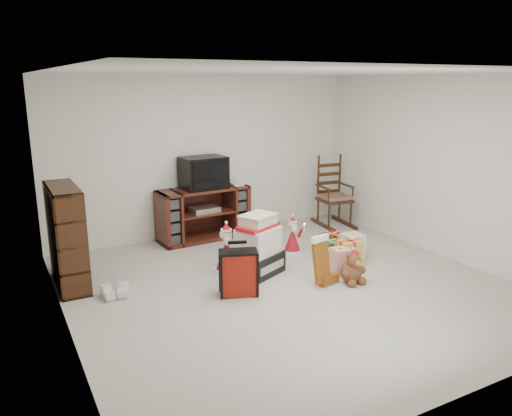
{
  "coord_description": "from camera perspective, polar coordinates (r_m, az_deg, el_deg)",
  "views": [
    {
      "loc": [
        -3.0,
        -4.75,
        2.4
      ],
      "look_at": [
        -0.12,
        0.6,
        0.85
      ],
      "focal_mm": 35.0,
      "sensor_mm": 36.0,
      "label": 1
    }
  ],
  "objects": [
    {
      "name": "stocking",
      "position": [
        6.05,
        7.45,
        -5.99
      ],
      "size": [
        0.31,
        0.18,
        0.63
      ],
      "primitive_type": null,
      "rotation": [
        0.0,
        0.0,
        0.21
      ],
      "color": "#0C6D12",
      "rests_on": "floor"
    },
    {
      "name": "mrs_claus_figurine",
      "position": [
        6.46,
        -3.38,
        -5.15
      ],
      "size": [
        0.32,
        0.31,
        0.66
      ],
      "color": "maroon",
      "rests_on": "floor"
    },
    {
      "name": "rocking_chair",
      "position": [
        8.61,
        8.73,
        0.83
      ],
      "size": [
        0.59,
        0.87,
        1.24
      ],
      "rotation": [
        0.0,
        0.0,
        -0.12
      ],
      "color": "#3C2010",
      "rests_on": "floor"
    },
    {
      "name": "crt_television",
      "position": [
        7.64,
        -6.01,
        4.05
      ],
      "size": [
        0.69,
        0.52,
        0.48
      ],
      "rotation": [
        0.0,
        0.0,
        0.07
      ],
      "color": "black",
      "rests_on": "tv_stand"
    },
    {
      "name": "bookshelf",
      "position": [
        6.35,
        -20.81,
        -3.28
      ],
      "size": [
        0.33,
        1.0,
        1.22
      ],
      "color": "#3C2010",
      "rests_on": "floor"
    },
    {
      "name": "gift_cluster",
      "position": [
        6.95,
        9.34,
        -4.92
      ],
      "size": [
        0.79,
        1.1,
        0.27
      ],
      "color": "#B31418",
      "rests_on": "floor"
    },
    {
      "name": "red_suitcase",
      "position": [
        5.76,
        -2.01,
        -7.41
      ],
      "size": [
        0.46,
        0.34,
        0.63
      ],
      "rotation": [
        0.0,
        0.0,
        -0.35
      ],
      "color": "maroon",
      "rests_on": "floor"
    },
    {
      "name": "room",
      "position": [
        5.73,
        3.9,
        2.66
      ],
      "size": [
        5.01,
        5.01,
        2.51
      ],
      "color": "#ACA89E",
      "rests_on": "ground"
    },
    {
      "name": "teddy_bear",
      "position": [
        6.24,
        10.92,
        -6.91
      ],
      "size": [
        0.26,
        0.23,
        0.39
      ],
      "color": "brown",
      "rests_on": "floor"
    },
    {
      "name": "tv_stand",
      "position": [
        7.78,
        -6.0,
        -0.65
      ],
      "size": [
        1.45,
        0.59,
        0.81
      ],
      "rotation": [
        0.0,
        0.0,
        0.06
      ],
      "color": "#4D1D16",
      "rests_on": "floor"
    },
    {
      "name": "santa_figurine",
      "position": [
        7.2,
        4.2,
        -3.47
      ],
      "size": [
        0.27,
        0.25,
        0.55
      ],
      "color": "maroon",
      "rests_on": "floor"
    },
    {
      "name": "gift_pile",
      "position": [
        6.35,
        0.24,
        -4.67
      ],
      "size": [
        0.74,
        0.66,
        0.77
      ],
      "rotation": [
        0.0,
        0.0,
        0.43
      ],
      "color": "black",
      "rests_on": "floor"
    },
    {
      "name": "sneaker_pair",
      "position": [
        6.01,
        -15.76,
        -9.34
      ],
      "size": [
        0.33,
        0.29,
        0.09
      ],
      "rotation": [
        0.0,
        0.0,
        -0.11
      ],
      "color": "silver",
      "rests_on": "floor"
    }
  ]
}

